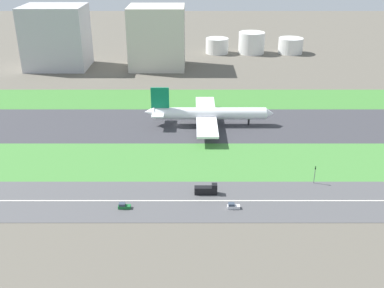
{
  "coord_description": "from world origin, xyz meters",
  "views": [
    {
      "loc": [
        7.51,
        -213.02,
        86.21
      ],
      "look_at": [
        6.65,
        -36.5,
        6.0
      ],
      "focal_mm": 42.3,
      "sensor_mm": 36.0,
      "label": 1
    }
  ],
  "objects_px": {
    "traffic_light": "(317,174)",
    "fuel_tank_west": "(219,46)",
    "airliner": "(209,114)",
    "car_3": "(235,206)",
    "car_0": "(126,206)",
    "truck_0": "(208,190)",
    "fuel_tank_east": "(293,46)",
    "fuel_tank_centre": "(254,43)",
    "terminal_building": "(59,37)",
    "hangar_building": "(159,37)"
  },
  "relations": [
    {
      "from": "truck_0",
      "to": "car_3",
      "type": "relative_size",
      "value": 1.91
    },
    {
      "from": "airliner",
      "to": "hangar_building",
      "type": "distance_m",
      "value": 119.58
    },
    {
      "from": "traffic_light",
      "to": "fuel_tank_west",
      "type": "height_order",
      "value": "fuel_tank_west"
    },
    {
      "from": "fuel_tank_west",
      "to": "fuel_tank_centre",
      "type": "xyz_separation_m",
      "value": [
        28.23,
        0.0,
        2.44
      ]
    },
    {
      "from": "airliner",
      "to": "car_3",
      "type": "relative_size",
      "value": 14.77
    },
    {
      "from": "car_0",
      "to": "fuel_tank_east",
      "type": "distance_m",
      "value": 259.3
    },
    {
      "from": "truck_0",
      "to": "terminal_building",
      "type": "relative_size",
      "value": 0.19
    },
    {
      "from": "hangar_building",
      "to": "fuel_tank_centre",
      "type": "relative_size",
      "value": 2.06
    },
    {
      "from": "truck_0",
      "to": "hangar_building",
      "type": "height_order",
      "value": "hangar_building"
    },
    {
      "from": "hangar_building",
      "to": "fuel_tank_centre",
      "type": "distance_m",
      "value": 87.59
    },
    {
      "from": "airliner",
      "to": "hangar_building",
      "type": "bearing_deg",
      "value": 105.94
    },
    {
      "from": "car_0",
      "to": "fuel_tank_centre",
      "type": "height_order",
      "value": "fuel_tank_centre"
    },
    {
      "from": "car_0",
      "to": "fuel_tank_east",
      "type": "bearing_deg",
      "value": -113.91
    },
    {
      "from": "airliner",
      "to": "truck_0",
      "type": "height_order",
      "value": "airliner"
    },
    {
      "from": "fuel_tank_centre",
      "to": "airliner",
      "type": "bearing_deg",
      "value": -104.6
    },
    {
      "from": "traffic_light",
      "to": "fuel_tank_centre",
      "type": "relative_size",
      "value": 0.34
    },
    {
      "from": "traffic_light",
      "to": "fuel_tank_west",
      "type": "distance_m",
      "value": 220.61
    },
    {
      "from": "terminal_building",
      "to": "traffic_light",
      "type": "bearing_deg",
      "value": -50.27
    },
    {
      "from": "fuel_tank_centre",
      "to": "fuel_tank_east",
      "type": "distance_m",
      "value": 32.41
    },
    {
      "from": "terminal_building",
      "to": "fuel_tank_west",
      "type": "relative_size",
      "value": 2.37
    },
    {
      "from": "truck_0",
      "to": "car_3",
      "type": "xyz_separation_m",
      "value": [
        8.99,
        -10.0,
        -0.75
      ]
    },
    {
      "from": "fuel_tank_west",
      "to": "fuel_tank_centre",
      "type": "distance_m",
      "value": 28.33
    },
    {
      "from": "traffic_light",
      "to": "hangar_building",
      "type": "distance_m",
      "value": 189.22
    },
    {
      "from": "hangar_building",
      "to": "fuel_tank_west",
      "type": "xyz_separation_m",
      "value": [
        45.74,
        45.0,
        -15.73
      ]
    },
    {
      "from": "airliner",
      "to": "car_3",
      "type": "distance_m",
      "value": 78.49
    },
    {
      "from": "car_0",
      "to": "hangar_building",
      "type": "distance_m",
      "value": 193.14
    },
    {
      "from": "airliner",
      "to": "traffic_light",
      "type": "distance_m",
      "value": 71.97
    },
    {
      "from": "car_3",
      "to": "hangar_building",
      "type": "distance_m",
      "value": 197.13
    },
    {
      "from": "truck_0",
      "to": "fuel_tank_west",
      "type": "distance_m",
      "value": 227.56
    },
    {
      "from": "terminal_building",
      "to": "hangar_building",
      "type": "xyz_separation_m",
      "value": [
        72.4,
        0.0,
        -0.14
      ]
    },
    {
      "from": "airliner",
      "to": "truck_0",
      "type": "relative_size",
      "value": 7.74
    },
    {
      "from": "truck_0",
      "to": "fuel_tank_east",
      "type": "bearing_deg",
      "value": 71.53
    },
    {
      "from": "truck_0",
      "to": "traffic_light",
      "type": "xyz_separation_m",
      "value": [
        41.76,
        7.99,
        2.62
      ]
    },
    {
      "from": "airliner",
      "to": "terminal_building",
      "type": "bearing_deg",
      "value": 132.64
    },
    {
      "from": "terminal_building",
      "to": "fuel_tank_centre",
      "type": "bearing_deg",
      "value": 17.09
    },
    {
      "from": "car_3",
      "to": "hangar_building",
      "type": "height_order",
      "value": "hangar_building"
    },
    {
      "from": "traffic_light",
      "to": "terminal_building",
      "type": "bearing_deg",
      "value": 129.73
    },
    {
      "from": "car_3",
      "to": "traffic_light",
      "type": "distance_m",
      "value": 37.54
    },
    {
      "from": "terminal_building",
      "to": "hangar_building",
      "type": "distance_m",
      "value": 72.4
    },
    {
      "from": "car_0",
      "to": "car_3",
      "type": "relative_size",
      "value": 1.0
    },
    {
      "from": "airliner",
      "to": "car_3",
      "type": "xyz_separation_m",
      "value": [
        6.91,
        -78.0,
        -5.31
      ]
    },
    {
      "from": "hangar_building",
      "to": "fuel_tank_west",
      "type": "height_order",
      "value": "hangar_building"
    },
    {
      "from": "car_0",
      "to": "fuel_tank_centre",
      "type": "xyz_separation_m",
      "value": [
        72.76,
        237.0,
        7.63
      ]
    },
    {
      "from": "airliner",
      "to": "fuel_tank_east",
      "type": "relative_size",
      "value": 3.26
    },
    {
      "from": "hangar_building",
      "to": "fuel_tank_east",
      "type": "relative_size",
      "value": 2.19
    },
    {
      "from": "truck_0",
      "to": "terminal_building",
      "type": "xyz_separation_m",
      "value": [
        -102.88,
        182.0,
        20.3
      ]
    },
    {
      "from": "fuel_tank_centre",
      "to": "fuel_tank_east",
      "type": "xyz_separation_m",
      "value": [
        32.33,
        0.0,
        -2.34
      ]
    },
    {
      "from": "car_0",
      "to": "car_3",
      "type": "distance_m",
      "value": 38.26
    },
    {
      "from": "airliner",
      "to": "fuel_tank_west",
      "type": "bearing_deg",
      "value": 85.26
    },
    {
      "from": "car_3",
      "to": "fuel_tank_west",
      "type": "bearing_deg",
      "value": -91.52
    }
  ]
}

